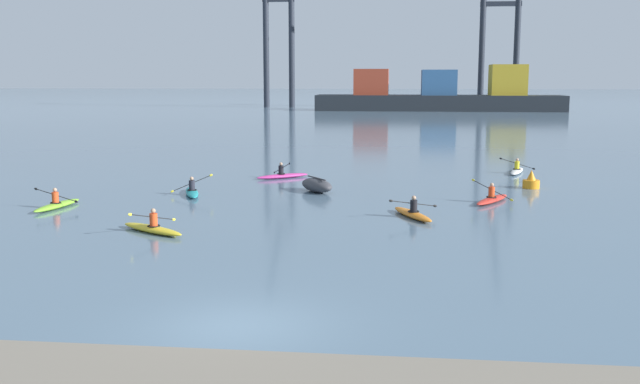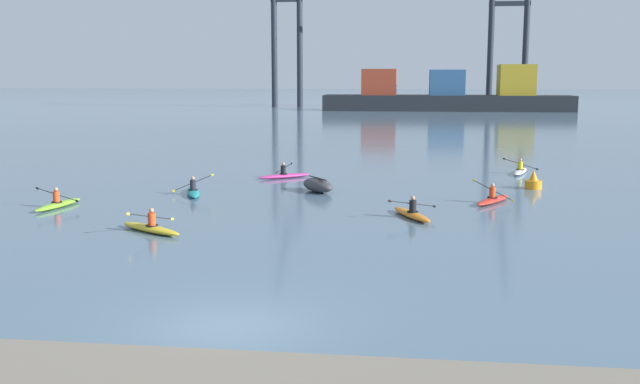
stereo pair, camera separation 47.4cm
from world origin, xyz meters
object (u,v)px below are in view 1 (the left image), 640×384
object	(u,v)px
kayak_red	(492,199)
kayak_teal	(192,192)
kayak_orange	(413,213)
capsized_dinghy	(317,185)
channel_buoy	(531,182)
kayak_lime	(57,204)
kayak_magenta	(282,175)
gantry_crane_west	(278,20)
container_barge	(440,96)
gantry_crane_west_mid	(501,23)
kayak_white	(517,170)
kayak_yellow	(152,228)

from	to	relation	value
kayak_red	kayak_teal	size ratio (longest dim) A/B	0.96
kayak_orange	capsized_dinghy	bearing A→B (deg)	127.08
channel_buoy	kayak_teal	bearing A→B (deg)	-166.57
kayak_lime	kayak_magenta	bearing A→B (deg)	51.57
gantry_crane_west	kayak_magenta	size ratio (longest dim) A/B	11.62
channel_buoy	kayak_lime	bearing A→B (deg)	-159.39
gantry_crane_west	capsized_dinghy	distance (m)	112.04
capsized_dinghy	kayak_teal	xyz separation A→B (m)	(-6.21, -1.69, -0.18)
container_barge	kayak_orange	world-z (taller)	container_barge
kayak_orange	kayak_magenta	size ratio (longest dim) A/B	1.08
gantry_crane_west_mid	kayak_white	distance (m)	103.56
kayak_lime	kayak_red	xyz separation A→B (m)	(19.98, 3.75, 0.00)
capsized_dinghy	kayak_lime	world-z (taller)	kayak_lime
container_barge	kayak_yellow	bearing A→B (deg)	-98.85
gantry_crane_west	kayak_red	xyz separation A→B (m)	(29.03, -111.10, -17.36)
channel_buoy	kayak_magenta	world-z (taller)	kayak_magenta
gantry_crane_west_mid	capsized_dinghy	distance (m)	114.00
kayak_magenta	kayak_white	distance (m)	14.76
capsized_dinghy	container_barge	bearing A→B (deg)	83.17
gantry_crane_west	kayak_yellow	distance (m)	121.62
gantry_crane_west	channel_buoy	world-z (taller)	gantry_crane_west
channel_buoy	kayak_teal	distance (m)	18.07
container_barge	channel_buoy	xyz separation A→B (m)	(-0.31, -94.99, -2.40)
kayak_red	gantry_crane_west	bearing A→B (deg)	104.64
gantry_crane_west_mid	kayak_red	size ratio (longest dim) A/B	10.85
capsized_dinghy	kayak_lime	xyz separation A→B (m)	(-11.28, -6.01, -0.18)
gantry_crane_west_mid	kayak_magenta	xyz separation A→B (m)	(-26.50, -105.37, -16.52)
container_barge	gantry_crane_west	xyz separation A→B (m)	(-32.00, 11.34, 14.77)
kayak_white	kayak_teal	world-z (taller)	kayak_teal
gantry_crane_west	kayak_red	distance (m)	116.13
kayak_magenta	kayak_white	xyz separation A→B (m)	(14.24, 3.87, 0.00)
gantry_crane_west_mid	channel_buoy	size ratio (longest dim) A/B	35.29
kayak_yellow	channel_buoy	bearing A→B (deg)	38.37
kayak_lime	kayak_red	distance (m)	20.33
capsized_dinghy	kayak_yellow	xyz separation A→B (m)	(-5.16, -10.58, -0.18)
kayak_red	capsized_dinghy	bearing A→B (deg)	165.45
kayak_teal	capsized_dinghy	bearing A→B (deg)	15.27
kayak_orange	kayak_white	xyz separation A→B (m)	(6.77, 15.20, -0.00)
capsized_dinghy	gantry_crane_west_mid	bearing A→B (deg)	77.78
gantry_crane_west_mid	kayak_orange	bearing A→B (deg)	-99.26
kayak_yellow	kayak_white	distance (m)	25.61
gantry_crane_west	kayak_lime	world-z (taller)	gantry_crane_west
gantry_crane_west	kayak_yellow	size ratio (longest dim) A/B	11.28
kayak_orange	kayak_teal	bearing A→B (deg)	156.84
gantry_crane_west_mid	kayak_yellow	xyz separation A→B (m)	(-29.04, -120.85, -16.52)
kayak_yellow	container_barge	bearing A→B (deg)	81.15
kayak_yellow	gantry_crane_west_mid	bearing A→B (deg)	76.49
kayak_lime	kayak_orange	size ratio (longest dim) A/B	1.03
gantry_crane_west	kayak_lime	size ratio (longest dim) A/B	10.40
container_barge	capsized_dinghy	xyz separation A→B (m)	(-11.68, -97.50, -2.41)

